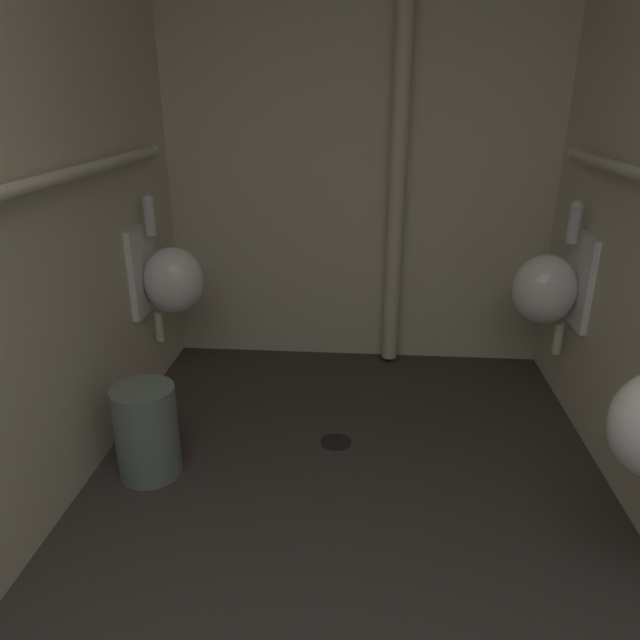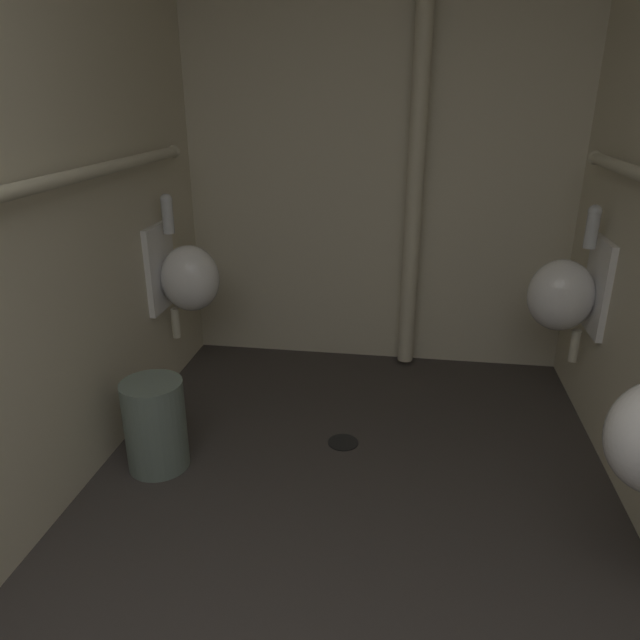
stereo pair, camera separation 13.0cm
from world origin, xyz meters
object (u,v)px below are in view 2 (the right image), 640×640
at_px(urinal_right_far, 566,293).
at_px(urinal_left_mid, 186,276).
at_px(floor_drain, 343,442).
at_px(standpipe_back_wall, 418,126).
at_px(waste_bin, 155,425).

bearing_deg(urinal_right_far, urinal_left_mid, -179.91).
relative_size(urinal_right_far, floor_drain, 5.39).
distance_m(urinal_right_far, standpipe_back_wall, 1.11).
distance_m(urinal_left_mid, floor_drain, 1.15).
xyz_separation_m(urinal_right_far, floor_drain, (-0.99, -0.43, -0.63)).
bearing_deg(urinal_left_mid, floor_drain, -26.32).
xyz_separation_m(urinal_left_mid, floor_drain, (0.86, -0.43, -0.63)).
bearing_deg(standpipe_back_wall, urinal_right_far, -33.42).
xyz_separation_m(urinal_right_far, standpipe_back_wall, (-0.72, 0.47, 0.71)).
xyz_separation_m(urinal_right_far, waste_bin, (-1.75, -0.72, -0.43)).
height_order(urinal_left_mid, waste_bin, urinal_left_mid).
height_order(urinal_right_far, waste_bin, urinal_right_far).
bearing_deg(waste_bin, floor_drain, 20.63).
xyz_separation_m(standpipe_back_wall, waste_bin, (-1.03, -1.19, -1.14)).
distance_m(urinal_left_mid, waste_bin, 0.84).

